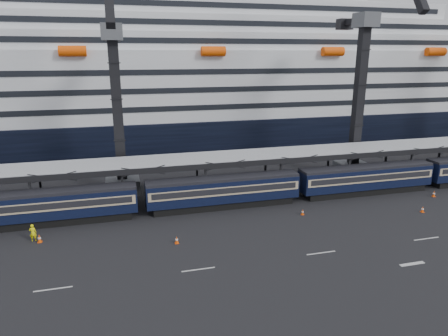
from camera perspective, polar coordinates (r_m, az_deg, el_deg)
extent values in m
plane|color=black|center=(44.21, 13.56, -9.05)|extent=(260.00, 260.00, 0.00)
cube|color=beige|center=(36.55, -23.22, -15.61)|extent=(3.00, 0.15, 0.02)
cube|color=beige|center=(36.49, -3.69, -14.26)|extent=(3.00, 0.15, 0.02)
cube|color=beige|center=(40.19, 13.71, -11.70)|extent=(3.00, 0.15, 0.02)
cube|color=beige|center=(46.77, 26.94, -8.99)|extent=(3.00, 0.15, 0.02)
cube|color=beige|center=(41.01, 25.29, -12.28)|extent=(2.50, 0.40, 0.02)
cube|color=black|center=(49.11, -23.42, -6.81)|extent=(17.48, 2.40, 0.90)
cube|color=black|center=(48.49, -23.65, -4.85)|extent=(19.00, 2.80, 2.70)
cube|color=tan|center=(48.39, -23.69, -4.51)|extent=(18.62, 2.92, 1.05)
cube|color=black|center=(48.37, -23.70, -4.46)|extent=(17.86, 2.98, 0.70)
cube|color=black|center=(48.01, -23.85, -3.17)|extent=(19.00, 2.50, 0.35)
cube|color=black|center=(49.85, -0.05, -5.09)|extent=(17.48, 2.40, 0.90)
cube|color=black|center=(49.23, -0.05, -3.13)|extent=(19.00, 2.80, 2.70)
cube|color=tan|center=(49.14, -0.05, -2.80)|extent=(18.62, 2.92, 1.05)
cube|color=black|center=(49.12, -0.05, -2.75)|extent=(17.86, 2.98, 0.70)
cube|color=black|center=(48.76, -0.05, -1.47)|extent=(19.00, 2.50, 0.35)
cube|color=black|center=(57.95, 19.47, -2.99)|extent=(17.48, 2.40, 0.90)
cube|color=black|center=(57.42, 19.64, -1.29)|extent=(19.00, 2.80, 2.70)
cube|color=tan|center=(57.34, 19.66, -1.00)|extent=(18.62, 2.92, 1.05)
cube|color=black|center=(57.32, 19.67, -0.95)|extent=(17.86, 2.98, 0.70)
cube|color=black|center=(57.02, 19.78, 0.15)|extent=(19.00, 2.50, 0.35)
cube|color=#93969B|center=(54.42, 7.04, 2.07)|extent=(130.00, 6.00, 0.25)
cube|color=black|center=(51.81, 8.25, 0.97)|extent=(130.00, 0.25, 0.70)
cube|color=black|center=(57.20, 5.93, 2.48)|extent=(130.00, 0.25, 0.70)
cube|color=black|center=(49.83, -25.79, -4.01)|extent=(0.25, 0.25, 5.40)
cube|color=black|center=(55.06, -24.77, -2.08)|extent=(0.25, 0.25, 5.40)
cube|color=black|center=(48.78, -14.21, -3.27)|extent=(0.25, 0.25, 5.40)
cube|color=black|center=(54.11, -14.32, -1.37)|extent=(0.25, 0.25, 5.40)
cube|color=black|center=(49.76, -2.64, -2.40)|extent=(0.25, 0.25, 5.40)
cube|color=black|center=(55.00, -3.87, -0.62)|extent=(0.25, 0.25, 5.40)
cube|color=black|center=(52.65, 8.06, -1.50)|extent=(0.25, 0.25, 5.40)
cube|color=black|center=(57.63, 5.93, 0.11)|extent=(0.25, 0.25, 5.40)
cube|color=black|center=(57.17, 17.35, -0.68)|extent=(0.25, 0.25, 5.40)
cube|color=black|center=(61.79, 14.65, 0.75)|extent=(0.25, 0.25, 5.40)
cube|color=black|center=(62.97, 25.11, 0.02)|extent=(0.25, 0.25, 5.40)
cube|color=black|center=(67.19, 22.12, 1.29)|extent=(0.25, 0.25, 5.40)
cube|color=black|center=(73.56, 28.39, 1.73)|extent=(0.25, 0.25, 5.40)
cube|color=black|center=(84.70, -1.02, 5.86)|extent=(200.00, 28.00, 7.00)
cube|color=silver|center=(83.56, -1.05, 12.29)|extent=(190.00, 26.88, 12.00)
cube|color=silver|center=(83.41, -1.08, 17.43)|extent=(160.00, 24.64, 3.00)
cube|color=black|center=(71.46, 1.40, 17.68)|extent=(153.60, 0.12, 0.90)
cube|color=silver|center=(83.54, -1.09, 19.49)|extent=(124.00, 21.84, 3.00)
cube|color=black|center=(72.96, 1.09, 20.00)|extent=(119.04, 0.12, 0.90)
cube|color=silver|center=(83.78, -1.10, 21.54)|extent=(90.00, 19.04, 3.00)
cube|color=black|center=(74.57, 0.78, 22.23)|extent=(86.40, 0.12, 0.90)
cylinder|color=#FD4F08|center=(67.24, -20.83, 15.35)|extent=(4.00, 1.60, 1.60)
cylinder|color=#FD4F08|center=(68.80, -1.55, 16.33)|extent=(4.00, 1.60, 1.60)
cylinder|color=#FD4F08|center=(76.90, 15.27, 15.76)|extent=(4.00, 1.60, 1.60)
cylinder|color=#FD4F08|center=(89.79, 27.96, 14.47)|extent=(4.00, 1.60, 1.60)
cube|color=#45484C|center=(56.72, -14.25, -2.37)|extent=(4.50, 4.50, 2.00)
cube|color=black|center=(54.49, -14.96, 7.67)|extent=(1.30, 1.30, 18.00)
cube|color=#45484C|center=(54.06, -15.76, 18.20)|extent=(2.60, 3.20, 2.00)
cube|color=black|center=(56.58, -15.74, 18.08)|extent=(0.90, 5.04, 0.90)
cube|color=black|center=(59.09, -15.71, 17.77)|extent=(2.20, 1.60, 1.60)
cube|color=#45484C|center=(65.75, 17.85, -0.13)|extent=(4.50, 4.50, 2.00)
cube|color=black|center=(63.73, 18.69, 9.41)|extent=(1.30, 1.30, 20.00)
cube|color=#45484C|center=(63.58, 19.62, 19.29)|extent=(2.60, 3.20, 2.00)
cube|color=black|center=(65.93, 18.20, 19.26)|extent=(0.90, 5.60, 0.90)
cube|color=black|center=(68.31, 16.86, 19.05)|extent=(2.20, 1.60, 1.60)
imported|color=#FBF40D|center=(45.31, -25.64, -8.34)|extent=(0.69, 0.46, 1.85)
cube|color=#FD4F08|center=(45.16, -24.81, -9.57)|extent=(0.43, 0.43, 0.05)
cone|color=#FD4F08|center=(44.99, -24.87, -9.07)|extent=(0.36, 0.36, 0.82)
cylinder|color=white|center=(44.99, -24.87, -9.07)|extent=(0.31, 0.31, 0.14)
cube|color=#FD4F08|center=(41.17, -6.76, -10.61)|extent=(0.39, 0.39, 0.04)
cone|color=#FD4F08|center=(41.00, -6.78, -10.11)|extent=(0.33, 0.33, 0.75)
cylinder|color=white|center=(41.00, -6.78, -10.11)|extent=(0.28, 0.28, 0.12)
cube|color=#FD4F08|center=(48.57, 11.14, -6.54)|extent=(0.35, 0.35, 0.04)
cone|color=#FD4F08|center=(48.44, 11.16, -6.15)|extent=(0.30, 0.30, 0.67)
cylinder|color=white|center=(48.44, 11.16, -6.15)|extent=(0.25, 0.25, 0.11)
cube|color=#FD4F08|center=(60.40, 27.75, -3.62)|extent=(0.41, 0.41, 0.04)
cone|color=#FD4F08|center=(60.28, 27.80, -3.25)|extent=(0.34, 0.34, 0.77)
cylinder|color=white|center=(60.28, 27.80, -3.25)|extent=(0.29, 0.29, 0.13)
cube|color=#FD4F08|center=(54.00, 26.46, -5.64)|extent=(0.39, 0.39, 0.04)
cone|color=#FD4F08|center=(53.87, 26.51, -5.26)|extent=(0.33, 0.33, 0.74)
cylinder|color=white|center=(53.87, 26.51, -5.26)|extent=(0.28, 0.28, 0.12)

